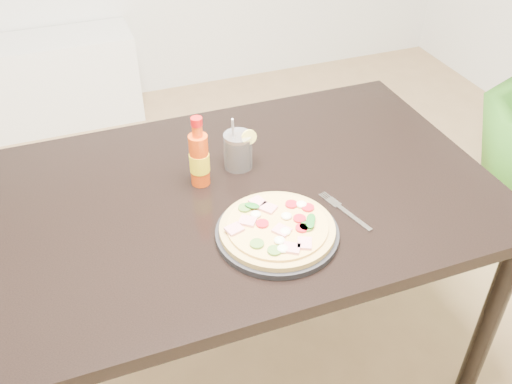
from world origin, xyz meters
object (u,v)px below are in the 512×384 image
object	(u,v)px
fork	(344,210)
cola_cup	(238,151)
dining_table	(241,213)
media_console	(7,89)
hot_sauce_bottle	(199,158)
plate	(277,233)
pizza	(277,228)

from	to	relation	value
fork	cola_cup	bearing A→B (deg)	107.98
dining_table	media_console	bearing A→B (deg)	109.64
dining_table	hot_sauce_bottle	size ratio (longest dim) A/B	6.70
plate	hot_sauce_bottle	world-z (taller)	hot_sauce_bottle
pizza	hot_sauce_bottle	distance (m)	0.31
dining_table	plate	world-z (taller)	plate
plate	pizza	xyz separation A→B (m)	(0.00, -0.00, 0.02)
hot_sauce_bottle	media_console	bearing A→B (deg)	107.77
dining_table	cola_cup	bearing A→B (deg)	74.05
plate	fork	world-z (taller)	plate
dining_table	fork	xyz separation A→B (m)	(0.22, -0.18, 0.09)
dining_table	fork	bearing A→B (deg)	-38.91
plate	cola_cup	xyz separation A→B (m)	(0.01, 0.32, 0.04)
pizza	cola_cup	world-z (taller)	cola_cup
fork	dining_table	bearing A→B (deg)	125.83
hot_sauce_bottle	fork	world-z (taller)	hot_sauce_bottle
dining_table	fork	distance (m)	0.30
pizza	fork	xyz separation A→B (m)	(0.20, 0.03, -0.02)
dining_table	fork	size ratio (longest dim) A/B	7.53
pizza	media_console	xyz separation A→B (m)	(-0.71, 2.14, -0.53)
dining_table	hot_sauce_bottle	distance (m)	0.20
dining_table	media_console	size ratio (longest dim) A/B	1.00
dining_table	hot_sauce_bottle	world-z (taller)	hot_sauce_bottle
hot_sauce_bottle	cola_cup	distance (m)	0.14
plate	cola_cup	bearing A→B (deg)	88.36
fork	pizza	bearing A→B (deg)	173.09
fork	plate	bearing A→B (deg)	172.89
media_console	hot_sauce_bottle	bearing A→B (deg)	-72.23
fork	media_console	world-z (taller)	fork
media_console	cola_cup	bearing A→B (deg)	-68.38
plate	dining_table	bearing A→B (deg)	96.21
pizza	media_console	distance (m)	2.32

